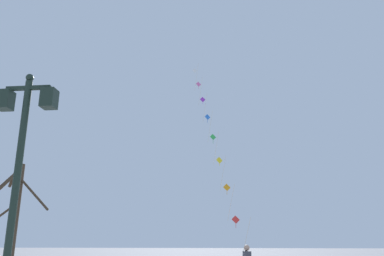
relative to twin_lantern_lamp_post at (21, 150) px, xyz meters
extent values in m
cylinder|color=#1E2D23|center=(0.00, 0.00, -1.06)|extent=(0.14, 0.14, 5.04)
sphere|color=#1E2D23|center=(0.00, 0.00, 1.54)|extent=(0.16, 0.16, 0.16)
cube|color=#1E2D23|center=(0.00, 0.00, 1.31)|extent=(0.94, 0.08, 0.08)
cube|color=#1E2D23|center=(-0.47, 0.00, 1.06)|extent=(0.28, 0.28, 0.40)
cube|color=beige|center=(-0.47, 0.00, 1.06)|extent=(0.19, 0.19, 0.30)
cube|color=#1E2D23|center=(0.47, 0.00, 1.06)|extent=(0.28, 0.28, 0.40)
cube|color=beige|center=(0.47, 0.00, 1.06)|extent=(0.19, 0.19, 0.30)
cylinder|color=silver|center=(4.61, 10.67, -2.08)|extent=(0.63, 1.97, 2.64)
cylinder|color=silver|center=(4.11, 12.27, 0.07)|extent=(0.41, 1.26, 1.69)
cylinder|color=silver|center=(3.73, 13.51, 1.75)|extent=(0.41, 1.26, 1.69)
cylinder|color=silver|center=(3.34, 14.75, 3.43)|extent=(0.41, 1.26, 1.69)
cylinder|color=silver|center=(2.96, 16.00, 5.11)|extent=(0.41, 1.26, 1.69)
cylinder|color=silver|center=(2.58, 17.24, 6.78)|extent=(0.41, 1.26, 1.69)
cylinder|color=silver|center=(2.19, 18.48, 8.46)|extent=(0.41, 1.26, 1.69)
cylinder|color=silver|center=(1.81, 19.72, 10.14)|extent=(0.41, 1.26, 1.69)
cube|color=red|center=(4.31, 11.64, -0.76)|extent=(0.38, 0.06, 0.38)
cylinder|color=red|center=(4.31, 11.64, -1.03)|extent=(0.02, 0.02, 0.24)
cube|color=orange|center=(3.92, 12.89, 0.91)|extent=(0.38, 0.06, 0.38)
cylinder|color=orange|center=(3.92, 12.89, 0.65)|extent=(0.02, 0.02, 0.23)
cube|color=yellow|center=(3.54, 14.13, 2.59)|extent=(0.35, 0.17, 0.38)
cylinder|color=yellow|center=(3.54, 14.13, 2.36)|extent=(0.03, 0.03, 0.18)
cube|color=green|center=(3.15, 15.37, 4.27)|extent=(0.37, 0.14, 0.38)
cylinder|color=green|center=(3.15, 15.37, 3.99)|extent=(0.03, 0.04, 0.27)
cube|color=blue|center=(2.77, 16.62, 5.94)|extent=(0.35, 0.17, 0.38)
cylinder|color=blue|center=(2.77, 16.62, 5.67)|extent=(0.03, 0.05, 0.27)
cube|color=purple|center=(2.38, 17.86, 7.62)|extent=(0.38, 0.06, 0.38)
cylinder|color=purple|center=(2.38, 17.86, 7.38)|extent=(0.02, 0.04, 0.19)
cube|color=pink|center=(2.00, 19.10, 9.30)|extent=(0.36, 0.15, 0.38)
cylinder|color=pink|center=(2.00, 19.10, 9.04)|extent=(0.02, 0.02, 0.23)
cube|color=white|center=(1.61, 20.35, 10.98)|extent=(0.37, 0.13, 0.38)
cylinder|color=white|center=(1.61, 20.35, 10.71)|extent=(0.02, 0.02, 0.25)
sphere|color=tan|center=(4.65, 8.57, -1.97)|extent=(0.22, 0.22, 0.22)
cylinder|color=#3F3F47|center=(4.60, 8.78, -2.22)|extent=(0.18, 0.40, 0.50)
cylinder|color=#423323|center=(-2.76, 4.90, -1.43)|extent=(0.25, 0.25, 4.29)
cylinder|color=#423323|center=(-3.17, 5.02, -0.83)|extent=(0.88, 0.31, 0.56)
cylinder|color=#423323|center=(-2.83, 4.35, 0.07)|extent=(0.27, 1.19, 1.05)
cylinder|color=#423323|center=(-3.06, 5.16, 0.53)|extent=(0.73, 0.63, 1.02)
cylinder|color=#423323|center=(-2.19, 4.84, -0.25)|extent=(1.19, 0.20, 1.11)
camera|label=1|loc=(4.06, -7.00, -1.69)|focal=36.04mm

